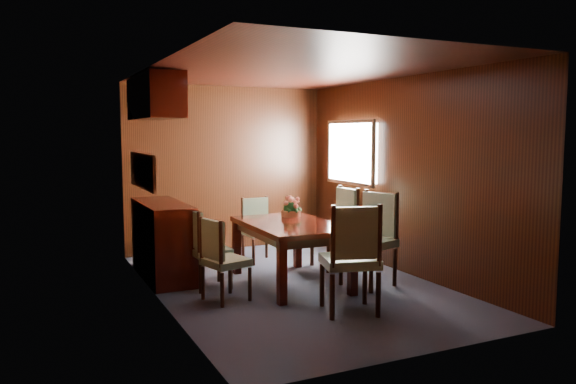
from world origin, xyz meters
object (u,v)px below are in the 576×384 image
chair_left_near (220,255)px  flower_centerpiece (291,206)px  sideboard (163,240)px  chair_right_near (373,233)px  dining_table (291,231)px  chair_head (352,253)px

chair_left_near → flower_centerpiece: bearing=107.7°
sideboard → flower_centerpiece: bearing=-18.8°
chair_right_near → flower_centerpiece: 1.08m
chair_left_near → flower_centerpiece: size_ratio=3.39×
sideboard → flower_centerpiece: flower_centerpiece is taller
sideboard → dining_table: sideboard is taller
chair_head → sideboard: bearing=136.9°
sideboard → flower_centerpiece: size_ratio=5.46×
chair_left_near → chair_head: chair_head is taller
chair_head → flower_centerpiece: (0.16, 1.67, 0.24)m
dining_table → chair_head: size_ratio=1.43×
sideboard → chair_head: 2.53m
chair_head → flower_centerpiece: bearing=100.4°
sideboard → dining_table: (1.25, -0.93, 0.16)m
chair_right_near → chair_head: bearing=119.3°
dining_table → chair_left_near: size_ratio=1.76×
chair_left_near → chair_head: 1.36m
flower_centerpiece → dining_table: bearing=-116.0°
dining_table → flower_centerpiece: size_ratio=5.95×
dining_table → chair_right_near: bearing=-25.6°
chair_right_near → chair_head: size_ratio=0.99×
dining_table → chair_left_near: chair_left_near is taller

